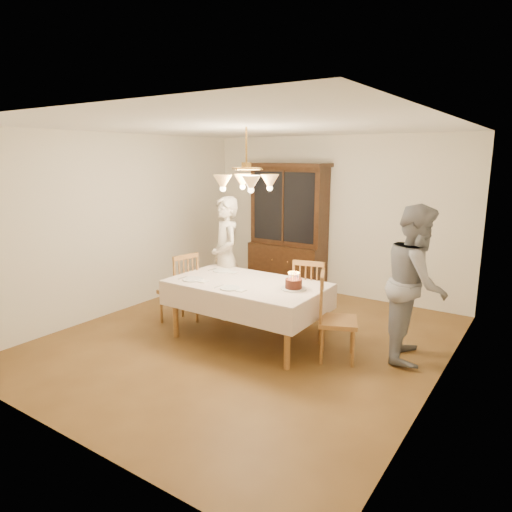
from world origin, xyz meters
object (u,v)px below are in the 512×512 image
Objects in this scene: china_hutch at (288,230)px; elderly_woman at (226,258)px; dining_table at (247,288)px; birthday_cake at (294,285)px; chair_far_side at (311,300)px.

elderly_woman is at bearing -91.43° from china_hutch.
dining_table is at bearing -2.36° from elderly_woman.
china_hutch is 7.20× the size of birthday_cake.
china_hutch is (-0.72, 2.25, 0.36)m from dining_table.
chair_far_side is (1.26, -1.57, -0.60)m from china_hutch.
dining_table is 0.64m from birthday_cake.
birthday_cake reaches higher than dining_table.
china_hutch reaches higher than elderly_woman.
chair_far_side is 0.73m from birthday_cake.
elderly_woman reaches higher than dining_table.
elderly_woman is 5.77× the size of birthday_cake.
china_hutch is 1.70m from elderly_woman.
elderly_woman reaches higher than birthday_cake.
chair_far_side is 0.58× the size of elderly_woman.
china_hutch is at bearing 128.64° from chair_far_side.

